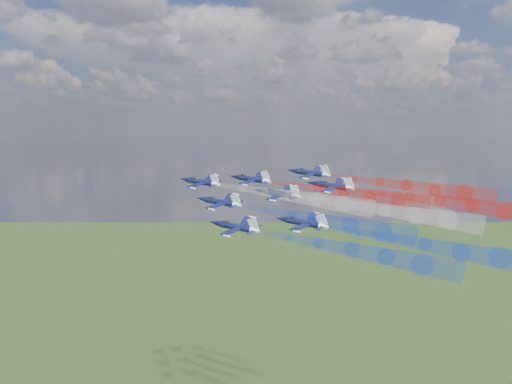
% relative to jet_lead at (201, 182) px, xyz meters
% --- Properties ---
extents(jet_lead, '(15.69, 14.21, 7.25)m').
position_rel_jet_lead_xyz_m(jet_lead, '(0.00, 0.00, 0.00)').
color(jet_lead, black).
extents(trail_lead, '(40.70, 15.68, 8.75)m').
position_rel_jet_lead_xyz_m(trail_lead, '(25.40, -6.67, -2.14)').
color(trail_lead, white).
extents(jet_inner_left, '(15.69, 14.21, 7.25)m').
position_rel_jet_lead_xyz_m(jet_inner_left, '(9.33, -10.92, -3.66)').
color(jet_inner_left, black).
extents(trail_inner_left, '(40.70, 15.68, 8.75)m').
position_rel_jet_lead_xyz_m(trail_inner_left, '(34.73, -17.58, -5.81)').
color(trail_inner_left, blue).
extents(jet_inner_right, '(15.69, 14.21, 7.25)m').
position_rel_jet_lead_xyz_m(jet_inner_right, '(11.61, 6.94, 0.50)').
color(jet_inner_right, black).
extents(trail_inner_right, '(40.70, 15.68, 8.75)m').
position_rel_jet_lead_xyz_m(trail_inner_right, '(37.01, 0.28, -1.65)').
color(trail_inner_right, red).
extents(jet_outer_left, '(15.69, 14.21, 7.25)m').
position_rel_jet_lead_xyz_m(jet_outer_left, '(17.54, -23.83, -7.17)').
color(jet_outer_left, black).
extents(trail_outer_left, '(40.70, 15.68, 8.75)m').
position_rel_jet_lead_xyz_m(trail_outer_left, '(42.94, -30.50, -9.31)').
color(trail_outer_left, blue).
extents(jet_center_third, '(15.69, 14.21, 7.25)m').
position_rel_jet_lead_xyz_m(jet_center_third, '(22.33, -5.34, -1.80)').
color(jet_center_third, black).
extents(trail_center_third, '(40.70, 15.68, 8.75)m').
position_rel_jet_lead_xyz_m(trail_center_third, '(47.73, -12.01, -3.94)').
color(trail_center_third, white).
extents(jet_outer_right, '(15.69, 14.21, 7.25)m').
position_rel_jet_lead_xyz_m(jet_outer_right, '(26.31, 12.92, 2.02)').
color(jet_outer_right, black).
extents(trail_outer_right, '(40.70, 15.68, 8.75)m').
position_rel_jet_lead_xyz_m(trail_outer_right, '(51.71, 6.25, -0.13)').
color(trail_outer_right, red).
extents(jet_rear_left, '(15.69, 14.21, 7.25)m').
position_rel_jet_lead_xyz_m(jet_rear_left, '(30.99, -17.91, -6.59)').
color(jet_rear_left, black).
extents(trail_rear_left, '(40.70, 15.68, 8.75)m').
position_rel_jet_lead_xyz_m(trail_rear_left, '(56.39, -24.58, -8.73)').
color(trail_rear_left, blue).
extents(jet_rear_right, '(15.69, 14.21, 7.25)m').
position_rel_jet_lead_xyz_m(jet_rear_right, '(33.99, 2.04, -0.29)').
color(jet_rear_right, black).
extents(trail_rear_right, '(40.70, 15.68, 8.75)m').
position_rel_jet_lead_xyz_m(trail_rear_right, '(59.39, -4.63, -2.43)').
color(trail_rear_right, red).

